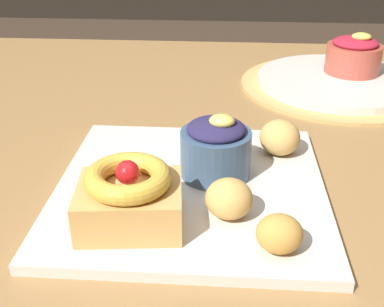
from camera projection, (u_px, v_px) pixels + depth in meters
dining_table at (148, 199)px, 0.70m from camera, size 1.42×1.08×0.73m
woven_placemat at (338, 85)px, 0.87m from camera, size 0.34×0.34×0.00m
front_plate at (191, 188)px, 0.56m from camera, size 0.30×0.30×0.01m
cake_slice at (129, 197)px, 0.47m from camera, size 0.11×0.09×0.07m
berry_ramekin at (216, 148)px, 0.56m from camera, size 0.08×0.08×0.08m
fritter_front at (229, 199)px, 0.49m from camera, size 0.05×0.05×0.04m
fritter_middle at (279, 234)px, 0.44m from camera, size 0.04×0.04×0.04m
fritter_back at (280, 137)px, 0.61m from camera, size 0.05×0.05×0.04m
back_plate at (339, 81)px, 0.86m from camera, size 0.28×0.28×0.01m
back_ramekin at (354, 55)px, 0.87m from camera, size 0.10×0.10×0.07m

